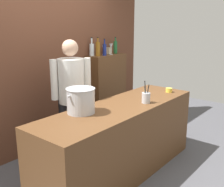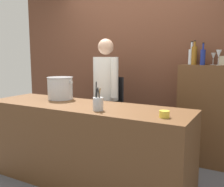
# 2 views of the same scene
# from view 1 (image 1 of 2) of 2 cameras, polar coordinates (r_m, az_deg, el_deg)

# --- Properties ---
(ground_plane) EXTENTS (8.00, 8.00, 0.00)m
(ground_plane) POSITION_cam_1_polar(r_m,az_deg,el_deg) (3.65, 1.66, -16.17)
(ground_plane) COLOR #4C4C51
(brick_back_panel) EXTENTS (4.40, 0.10, 3.00)m
(brick_back_panel) POSITION_cam_1_polar(r_m,az_deg,el_deg) (4.15, -13.86, 9.12)
(brick_back_panel) COLOR brown
(brick_back_panel) RESTS_ON ground_plane
(prep_counter) EXTENTS (2.38, 0.70, 0.90)m
(prep_counter) POSITION_cam_1_polar(r_m,az_deg,el_deg) (3.44, 1.71, -9.72)
(prep_counter) COLOR brown
(prep_counter) RESTS_ON ground_plane
(bar_cabinet) EXTENTS (0.76, 0.32, 1.32)m
(bar_cabinet) POSITION_cam_1_polar(r_m,az_deg,el_deg) (4.92, -1.21, 0.39)
(bar_cabinet) COLOR brown
(bar_cabinet) RESTS_ON ground_plane
(chef) EXTENTS (0.47, 0.41, 1.66)m
(chef) POSITION_cam_1_polar(r_m,az_deg,el_deg) (3.64, -8.41, 0.09)
(chef) COLOR black
(chef) RESTS_ON ground_plane
(stockpot_large) EXTENTS (0.38, 0.32, 0.28)m
(stockpot_large) POSITION_cam_1_polar(r_m,az_deg,el_deg) (3.01, -6.51, -1.47)
(stockpot_large) COLOR #B7BABF
(stockpot_large) RESTS_ON prep_counter
(utensil_crock) EXTENTS (0.10, 0.10, 0.28)m
(utensil_crock) POSITION_cam_1_polar(r_m,az_deg,el_deg) (3.40, 7.08, -0.81)
(utensil_crock) COLOR #B7BABF
(utensil_crock) RESTS_ON prep_counter
(butter_jar) EXTENTS (0.09, 0.09, 0.06)m
(butter_jar) POSITION_cam_1_polar(r_m,az_deg,el_deg) (3.98, 11.77, 0.69)
(butter_jar) COLOR yellow
(butter_jar) RESTS_ON prep_counter
(wine_bottle_amber) EXTENTS (0.07, 0.07, 0.31)m
(wine_bottle_amber) POSITION_cam_1_polar(r_m,az_deg,el_deg) (4.62, -2.95, 9.34)
(wine_bottle_amber) COLOR #8C5919
(wine_bottle_amber) RESTS_ON bar_cabinet
(wine_bottle_clear) EXTENTS (0.08, 0.08, 0.31)m
(wine_bottle_clear) POSITION_cam_1_polar(r_m,az_deg,el_deg) (4.65, -4.23, 9.18)
(wine_bottle_clear) COLOR silver
(wine_bottle_clear) RESTS_ON bar_cabinet
(wine_bottle_cobalt) EXTENTS (0.06, 0.06, 0.28)m
(wine_bottle_cobalt) POSITION_cam_1_polar(r_m,az_deg,el_deg) (4.68, -1.56, 9.18)
(wine_bottle_cobalt) COLOR navy
(wine_bottle_cobalt) RESTS_ON bar_cabinet
(wine_bottle_green) EXTENTS (0.07, 0.07, 0.29)m
(wine_bottle_green) POSITION_cam_1_polar(r_m,az_deg,el_deg) (4.99, 0.71, 9.66)
(wine_bottle_green) COLOR #1E592D
(wine_bottle_green) RESTS_ON bar_cabinet
(wine_glass_short) EXTENTS (0.07, 0.07, 0.16)m
(wine_glass_short) POSITION_cam_1_polar(r_m,az_deg,el_deg) (4.84, -1.69, 9.38)
(wine_glass_short) COLOR silver
(wine_glass_short) RESTS_ON bar_cabinet
(wine_glass_tall) EXTENTS (0.07, 0.07, 0.19)m
(wine_glass_tall) POSITION_cam_1_polar(r_m,az_deg,el_deg) (4.83, -0.23, 9.71)
(wine_glass_tall) COLOR silver
(wine_glass_tall) RESTS_ON bar_cabinet
(spice_tin_cream) EXTENTS (0.08, 0.08, 0.11)m
(spice_tin_cream) POSITION_cam_1_polar(r_m,az_deg,el_deg) (4.92, -0.69, 8.90)
(spice_tin_cream) COLOR beige
(spice_tin_cream) RESTS_ON bar_cabinet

